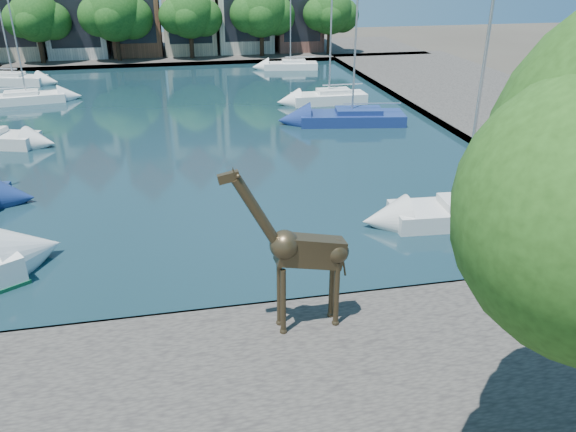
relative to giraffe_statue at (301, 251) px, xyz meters
The scene contains 16 objects.
ground 4.57m from the giraffe_statue, 153.00° to the left, with size 160.00×160.00×0.00m, color #38332B.
water_basin 25.87m from the giraffe_statue, 96.66° to the left, with size 38.00×50.00×0.08m, color black.
far_quay 57.67m from the giraffe_statue, 92.96° to the left, with size 60.00×16.00×0.50m, color #4A4740.
right_quay 33.83m from the giraffe_statue, 49.21° to the left, with size 14.00×52.00×0.50m, color #4A4740.
far_tree_west 54.72m from the giraffe_statue, 107.98° to the left, with size 6.76×5.20×7.36m.
far_tree_mid_west 52.81m from the giraffe_statue, 99.68° to the left, with size 7.80×6.00×8.00m.
far_tree_mid_east 52.06m from the giraffe_statue, 90.97° to the left, with size 7.02×5.40×7.52m.
far_tree_east 52.54m from the giraffe_statue, 82.20° to the left, with size 7.54×5.80×7.84m.
far_tree_far_east 54.20m from the giraffe_statue, 73.79° to the left, with size 6.76×5.20×7.36m.
giraffe_statue is the anchor object (origin of this frame).
sailboat_left_d 38.11m from the giraffe_statue, 113.54° to the left, with size 6.14×2.95×8.46m.
sailboat_left_e 46.48m from the giraffe_statue, 112.79° to the left, with size 6.20×3.47×10.25m.
sailboat_right_a 11.55m from the giraffe_statue, 36.96° to the left, with size 6.58×2.66×11.59m.
sailboat_right_b 25.31m from the giraffe_statue, 69.02° to the left, with size 7.71×3.74×12.86m.
sailboat_right_c 31.24m from the giraffe_statue, 73.16° to the left, with size 6.02×2.18×11.32m.
sailboat_right_d 46.34m from the giraffe_statue, 78.76° to the left, with size 5.86×2.73×7.98m.
Camera 1 is at (-0.27, -15.70, 11.03)m, focal length 35.00 mm.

